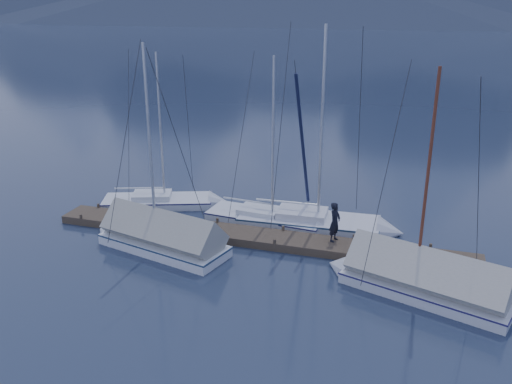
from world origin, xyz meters
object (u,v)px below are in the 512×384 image
at_px(sailboat_open_mid, 281,222).
at_px(person, 335,222).
at_px(sailboat_open_left, 174,202).
at_px(sailboat_open_right, 329,225).
at_px(sailboat_covered_near, 412,279).
at_px(sailboat_covered_far, 154,237).

xyz_separation_m(sailboat_open_mid, person, (2.66, -1.70, 1.01)).
xyz_separation_m(sailboat_open_left, sailboat_open_mid, (5.72, -0.86, 0.00)).
xyz_separation_m(sailboat_open_left, sailboat_open_right, (7.85, -0.65, 0.03)).
xyz_separation_m(sailboat_covered_near, person, (-3.16, 2.59, 0.73)).
height_order(sailboat_open_right, person, sailboat_open_right).
bearing_deg(person, sailboat_open_right, 33.01).
relative_size(sailboat_open_mid, person, 5.01).
bearing_deg(person, sailboat_covered_near, -111.47).
bearing_deg(person, sailboat_covered_far, 124.36).
xyz_separation_m(sailboat_covered_far, person, (7.05, 2.09, 0.72)).
bearing_deg(sailboat_covered_near, person, 140.64).
height_order(sailboat_open_mid, sailboat_open_right, sailboat_open_right).
relative_size(sailboat_open_left, sailboat_open_mid, 0.99).
distance_m(sailboat_open_mid, sailboat_covered_far, 5.81).
distance_m(sailboat_open_left, sailboat_covered_far, 4.84).
distance_m(sailboat_open_right, person, 2.21).
height_order(sailboat_open_mid, person, sailboat_open_mid).
bearing_deg(sailboat_covered_near, sailboat_open_left, 155.93).
bearing_deg(person, sailboat_open_left, 90.88).
xyz_separation_m(sailboat_open_right, sailboat_covered_near, (3.68, -4.50, 0.26)).
bearing_deg(person, sailboat_open_mid, 75.30).
height_order(sailboat_open_right, sailboat_covered_far, sailboat_open_right).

